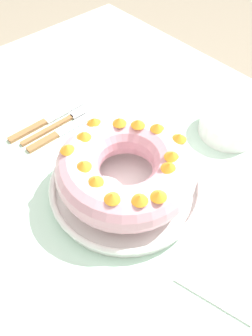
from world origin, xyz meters
TOP-DOWN VIEW (x-y plane):
  - ground_plane at (0.00, 0.00)m, footprint 8.00×8.00m
  - dining_table at (0.00, 0.00)m, footprint 1.23×1.03m
  - serving_dish at (0.03, 0.02)m, footprint 0.29×0.29m
  - bundt_cake at (0.03, 0.02)m, footprint 0.25×0.25m
  - fork at (-0.22, 0.04)m, footprint 0.02×0.19m
  - serving_knife at (-0.24, 0.01)m, footprint 0.02×0.21m
  - cake_knife at (-0.19, 0.01)m, footprint 0.02×0.17m
  - side_bowl at (0.06, 0.30)m, footprint 0.13×0.13m
  - napkin at (0.26, 0.02)m, footprint 0.15×0.12m

SIDE VIEW (x-z plane):
  - ground_plane at x=0.00m, z-range 0.00..0.00m
  - dining_table at x=0.00m, z-range 0.29..1.06m
  - napkin at x=0.26m, z-range 0.78..0.78m
  - fork at x=-0.22m, z-range 0.78..0.78m
  - serving_knife at x=-0.24m, z-range 0.78..0.79m
  - cake_knife at x=-0.19m, z-range 0.78..0.79m
  - serving_dish at x=0.03m, z-range 0.78..0.81m
  - side_bowl at x=0.06m, z-range 0.78..0.82m
  - bundt_cake at x=0.03m, z-range 0.80..0.89m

